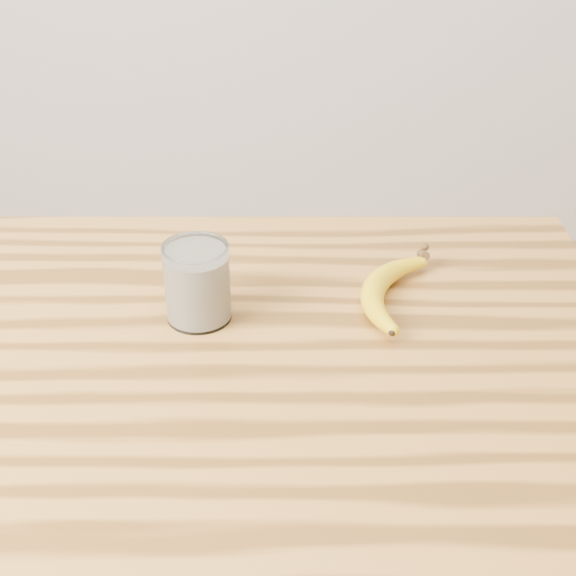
{
  "coord_description": "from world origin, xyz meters",
  "views": [
    {
      "loc": [
        0.17,
        -0.75,
        1.47
      ],
      "look_at": [
        0.17,
        0.13,
        0.93
      ],
      "focal_mm": 50.0,
      "sensor_mm": 36.0,
      "label": 1
    }
  ],
  "objects": [
    {
      "name": "table",
      "position": [
        0.0,
        0.0,
        0.77
      ],
      "size": [
        1.2,
        0.8,
        0.9
      ],
      "color": "#AB732E",
      "rests_on": "ground"
    },
    {
      "name": "smoothie_glass",
      "position": [
        0.06,
        0.11,
        0.95
      ],
      "size": [
        0.08,
        0.08,
        0.1
      ],
      "color": "white",
      "rests_on": "table"
    },
    {
      "name": "banana",
      "position": [
        0.28,
        0.16,
        0.92
      ],
      "size": [
        0.18,
        0.28,
        0.03
      ],
      "primitive_type": null,
      "rotation": [
        0.0,
        0.0,
        -0.33
      ],
      "color": "gold",
      "rests_on": "table"
    }
  ]
}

